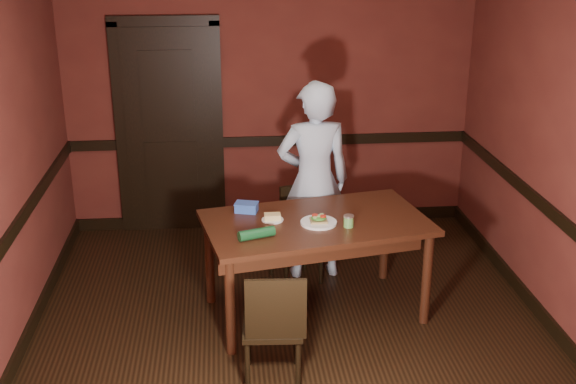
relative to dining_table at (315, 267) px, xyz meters
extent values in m
cube|color=black|center=(-0.22, -0.38, -0.40)|extent=(4.00, 4.50, 0.01)
cube|color=#57211A|center=(-0.22, 1.87, 0.95)|extent=(4.00, 0.02, 2.70)
cube|color=#57211A|center=(-0.22, -2.63, 0.95)|extent=(4.00, 0.02, 2.70)
cube|color=#57211A|center=(1.78, -0.38, 0.95)|extent=(0.02, 4.50, 2.70)
cube|color=black|center=(-0.22, 1.86, 0.50)|extent=(4.00, 0.03, 0.10)
cube|color=black|center=(-2.20, -0.38, 0.50)|extent=(0.03, 4.50, 0.10)
cube|color=black|center=(1.77, -0.38, 0.50)|extent=(0.03, 4.50, 0.10)
cube|color=black|center=(-0.22, 1.86, -0.34)|extent=(4.00, 0.03, 0.12)
cube|color=black|center=(-2.20, -0.38, -0.34)|extent=(0.03, 4.50, 0.12)
cube|color=black|center=(1.77, -0.38, -0.34)|extent=(0.03, 4.50, 0.12)
cube|color=black|center=(-1.22, 1.83, 0.62)|extent=(0.85, 0.04, 2.05)
cube|color=black|center=(-1.69, 1.85, 0.62)|extent=(0.10, 0.06, 2.15)
cube|color=black|center=(-0.74, 1.85, 0.62)|extent=(0.10, 0.06, 2.15)
cube|color=black|center=(-1.22, 1.85, 1.70)|extent=(1.05, 0.06, 0.10)
cube|color=#33180C|center=(0.00, 0.00, 0.00)|extent=(1.86, 1.27, 0.80)
imported|color=silver|center=(0.07, 0.69, 0.48)|extent=(0.67, 0.47, 1.75)
cylinder|color=white|center=(0.01, -0.07, 0.41)|extent=(0.28, 0.28, 0.01)
cube|color=#9B804B|center=(0.01, -0.07, 0.42)|extent=(0.13, 0.12, 0.02)
ellipsoid|color=#3B862B|center=(0.01, -0.07, 0.45)|extent=(0.12, 0.11, 0.03)
cylinder|color=red|center=(-0.02, -0.06, 0.47)|extent=(0.05, 0.05, 0.01)
cylinder|color=red|center=(0.04, -0.08, 0.47)|extent=(0.05, 0.05, 0.01)
cylinder|color=#9DC262|center=(-0.02, -0.10, 0.46)|extent=(0.03, 0.03, 0.01)
cylinder|color=#9DC262|center=(0.04, -0.04, 0.46)|extent=(0.03, 0.03, 0.01)
cylinder|color=#9DC262|center=(0.01, -0.07, 0.46)|extent=(0.03, 0.03, 0.01)
cylinder|color=#5B9946|center=(0.23, -0.15, 0.44)|extent=(0.07, 0.07, 0.08)
cylinder|color=#BBBAAB|center=(0.23, -0.15, 0.49)|extent=(0.08, 0.08, 0.01)
cylinder|color=white|center=(-0.33, 0.03, 0.41)|extent=(0.17, 0.17, 0.01)
cube|color=#DEC176|center=(-0.33, 0.03, 0.43)|extent=(0.13, 0.08, 0.04)
cube|color=blue|center=(-0.53, 0.22, 0.43)|extent=(0.19, 0.15, 0.07)
cube|color=blue|center=(-0.53, 0.22, 0.47)|extent=(0.21, 0.17, 0.01)
cylinder|color=#12401D|center=(-0.47, -0.30, 0.44)|extent=(0.28, 0.16, 0.08)
camera|label=1|loc=(-0.69, -5.11, 2.55)|focal=45.00mm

